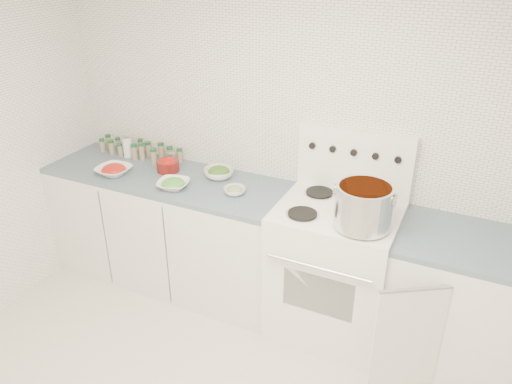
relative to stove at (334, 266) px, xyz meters
name	(u,v)px	position (x,y,z in m)	size (l,w,h in m)	color
room_walls	(154,177)	(-0.48, -1.19, 1.06)	(3.54, 3.04, 2.52)	white
counter_left	(171,229)	(-1.30, 0.00, -0.05)	(1.85, 0.62, 0.90)	white
stove	(334,266)	(0.00, 0.00, 0.00)	(0.76, 0.70, 1.36)	white
counter_right	(464,306)	(0.82, 0.00, -0.05)	(0.89, 0.84, 0.90)	white
stock_pot	(364,205)	(0.18, -0.16, 0.59)	(0.35, 0.33, 0.25)	silver
bowl_tomato	(114,170)	(-1.66, -0.14, 0.44)	(0.25, 0.25, 0.08)	white
bowl_snowpea	(173,184)	(-1.14, -0.14, 0.43)	(0.26, 0.26, 0.07)	white
bowl_broccoli	(219,173)	(-0.94, 0.14, 0.44)	(0.24, 0.24, 0.09)	white
bowl_zucchini	(235,190)	(-0.71, -0.04, 0.43)	(0.17, 0.17, 0.06)	white
bowl_pepper	(168,165)	(-1.33, 0.08, 0.45)	(0.17, 0.17, 0.10)	#601310
salt_canister	(128,148)	(-1.78, 0.18, 0.47)	(0.07, 0.07, 0.14)	white
tin_can	(172,158)	(-1.39, 0.20, 0.45)	(0.07, 0.07, 0.09)	gray
spice_cluster	(138,149)	(-1.70, 0.21, 0.46)	(0.73, 0.15, 0.13)	gray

